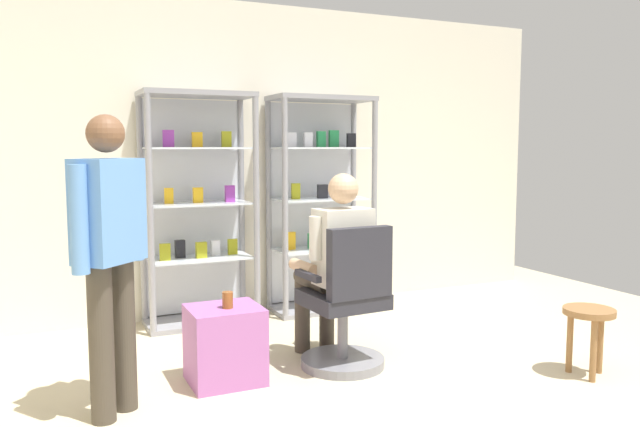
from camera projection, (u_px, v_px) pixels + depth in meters
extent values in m
cube|color=silver|center=(251.00, 159.00, 5.59)|extent=(6.00, 0.10, 2.70)
cylinder|color=gray|center=(150.00, 214.00, 4.78)|extent=(0.05, 0.05, 1.90)
cylinder|color=gray|center=(257.00, 210.00, 5.13)|extent=(0.05, 0.05, 1.90)
cylinder|color=gray|center=(142.00, 210.00, 5.14)|extent=(0.05, 0.05, 1.90)
cylinder|color=gray|center=(242.00, 206.00, 5.49)|extent=(0.05, 0.05, 1.90)
cube|color=gray|center=(197.00, 94.00, 5.04)|extent=(0.90, 0.45, 0.04)
cube|color=gray|center=(201.00, 321.00, 5.24)|extent=(0.90, 0.45, 0.04)
cube|color=silver|center=(193.00, 207.00, 5.33)|extent=(0.84, 0.02, 1.80)
cube|color=silver|center=(200.00, 258.00, 5.18)|extent=(0.82, 0.39, 0.02)
cube|color=#999919|center=(165.00, 252.00, 5.02)|extent=(0.09, 0.06, 0.13)
cube|color=black|center=(180.00, 249.00, 5.15)|extent=(0.08, 0.05, 0.15)
cube|color=#999919|center=(201.00, 250.00, 5.14)|extent=(0.09, 0.05, 0.13)
cube|color=silver|center=(215.00, 248.00, 5.26)|extent=(0.07, 0.05, 0.13)
cube|color=#999919|center=(233.00, 247.00, 5.30)|extent=(0.08, 0.03, 0.13)
cube|color=silver|center=(199.00, 204.00, 5.13)|extent=(0.82, 0.39, 0.02)
cube|color=gold|center=(169.00, 196.00, 5.05)|extent=(0.08, 0.06, 0.12)
cube|color=gold|center=(198.00, 195.00, 5.12)|extent=(0.08, 0.04, 0.12)
cube|color=purple|center=(230.00, 194.00, 5.19)|extent=(0.08, 0.05, 0.14)
cube|color=silver|center=(198.00, 148.00, 5.08)|extent=(0.82, 0.39, 0.02)
cube|color=purple|center=(168.00, 139.00, 4.97)|extent=(0.09, 0.06, 0.14)
cube|color=gold|center=(197.00, 140.00, 5.09)|extent=(0.09, 0.06, 0.12)
cube|color=#999919|center=(226.00, 139.00, 5.18)|extent=(0.08, 0.06, 0.13)
cylinder|color=gray|center=(285.00, 209.00, 5.24)|extent=(0.05, 0.05, 1.90)
cylinder|color=gray|center=(374.00, 205.00, 5.59)|extent=(0.05, 0.05, 1.90)
cylinder|color=gray|center=(269.00, 205.00, 5.60)|extent=(0.05, 0.05, 1.90)
cylinder|color=gray|center=(353.00, 201.00, 5.95)|extent=(0.05, 0.05, 1.90)
cube|color=gray|center=(321.00, 99.00, 5.49)|extent=(0.90, 0.45, 0.04)
cube|color=gray|center=(321.00, 307.00, 5.69)|extent=(0.90, 0.45, 0.04)
cube|color=silver|center=(312.00, 203.00, 5.79)|extent=(0.84, 0.02, 1.80)
cube|color=silver|center=(321.00, 249.00, 5.63)|extent=(0.82, 0.39, 0.02)
cube|color=gold|center=(291.00, 241.00, 5.55)|extent=(0.08, 0.04, 0.16)
cube|color=#268C4C|center=(312.00, 241.00, 5.61)|extent=(0.07, 0.04, 0.14)
cube|color=black|center=(331.00, 240.00, 5.66)|extent=(0.07, 0.05, 0.13)
cube|color=gold|center=(347.00, 237.00, 5.75)|extent=(0.09, 0.05, 0.16)
cube|color=silver|center=(321.00, 199.00, 5.59)|extent=(0.82, 0.39, 0.02)
cube|color=#999919|center=(296.00, 191.00, 5.49)|extent=(0.08, 0.05, 0.14)
cube|color=black|center=(322.00, 191.00, 5.56)|extent=(0.09, 0.05, 0.12)
cube|color=purple|center=(344.00, 190.00, 5.72)|extent=(0.07, 0.04, 0.13)
cube|color=silver|center=(321.00, 148.00, 5.54)|extent=(0.82, 0.39, 0.02)
cube|color=silver|center=(291.00, 140.00, 5.42)|extent=(0.09, 0.05, 0.13)
cube|color=silver|center=(308.00, 140.00, 5.46)|extent=(0.08, 0.05, 0.13)
cube|color=#268C4C|center=(321.00, 139.00, 5.54)|extent=(0.08, 0.04, 0.14)
cube|color=#268C4C|center=(334.00, 139.00, 5.62)|extent=(0.09, 0.04, 0.15)
cube|color=black|center=(351.00, 140.00, 5.65)|extent=(0.08, 0.05, 0.12)
cylinder|color=slate|center=(343.00, 362.00, 4.21)|extent=(0.56, 0.56, 0.06)
cylinder|color=slate|center=(343.00, 332.00, 4.19)|extent=(0.07, 0.07, 0.41)
cube|color=#26262D|center=(343.00, 299.00, 4.17)|extent=(0.51, 0.51, 0.10)
cube|color=#26262D|center=(360.00, 263.00, 3.96)|extent=(0.44, 0.11, 0.45)
cube|color=#26262D|center=(376.00, 268.00, 4.27)|extent=(0.06, 0.30, 0.04)
cube|color=#26262D|center=(308.00, 276.00, 4.03)|extent=(0.06, 0.30, 0.04)
cylinder|color=#3F382D|center=(341.00, 277.00, 4.38)|extent=(0.17, 0.41, 0.14)
cylinder|color=#3F382D|center=(327.00, 310.00, 4.58)|extent=(0.11, 0.11, 0.56)
cylinder|color=#3F382D|center=(315.00, 280.00, 4.29)|extent=(0.17, 0.41, 0.14)
cylinder|color=#3F382D|center=(302.00, 313.00, 4.49)|extent=(0.11, 0.11, 0.56)
cube|color=beige|center=(343.00, 246.00, 4.13)|extent=(0.37, 0.24, 0.50)
sphere|color=tan|center=(343.00, 189.00, 4.09)|extent=(0.20, 0.20, 0.20)
cylinder|color=beige|center=(369.00, 234.00, 4.22)|extent=(0.09, 0.09, 0.28)
cylinder|color=tan|center=(355.00, 262.00, 4.40)|extent=(0.10, 0.30, 0.08)
cylinder|color=beige|center=(316.00, 238.00, 4.03)|extent=(0.09, 0.09, 0.28)
cylinder|color=tan|center=(304.00, 267.00, 4.21)|extent=(0.10, 0.30, 0.08)
cube|color=#9E599E|center=(225.00, 345.00, 3.91)|extent=(0.44, 0.40, 0.48)
cylinder|color=brown|center=(228.00, 300.00, 3.86)|extent=(0.07, 0.07, 0.10)
cylinder|color=#3F382D|center=(101.00, 344.00, 3.32)|extent=(0.13, 0.13, 0.85)
cylinder|color=#598CCC|center=(79.00, 220.00, 3.13)|extent=(0.09, 0.09, 0.55)
cylinder|color=#3F382D|center=(124.00, 335.00, 3.49)|extent=(0.13, 0.13, 0.85)
cylinder|color=#598CCC|center=(135.00, 211.00, 3.53)|extent=(0.09, 0.09, 0.55)
cube|color=#598CCC|center=(108.00, 211.00, 3.33)|extent=(0.41, 0.41, 0.55)
sphere|color=brown|center=(105.00, 133.00, 3.29)|extent=(0.20, 0.20, 0.20)
cylinder|color=olive|center=(589.00, 311.00, 4.00)|extent=(0.32, 0.32, 0.04)
cylinder|color=olive|center=(600.00, 343.00, 4.07)|extent=(0.04, 0.04, 0.40)
cylinder|color=olive|center=(570.00, 342.00, 4.09)|extent=(0.04, 0.04, 0.40)
cylinder|color=olive|center=(593.00, 351.00, 3.91)|extent=(0.04, 0.04, 0.40)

